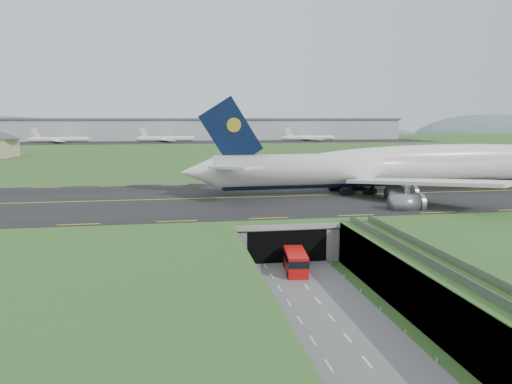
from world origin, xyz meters
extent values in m
plane|color=#335823|center=(0.00, 0.00, 0.00)|extent=(900.00, 900.00, 0.00)
cube|color=gray|center=(0.00, 0.00, 3.00)|extent=(800.00, 800.00, 6.00)
cube|color=slate|center=(0.00, -7.50, 0.10)|extent=(12.00, 75.00, 0.20)
cube|color=black|center=(0.00, 33.00, 6.09)|extent=(800.00, 44.00, 0.18)
cube|color=gray|center=(0.00, 19.00, 5.50)|extent=(16.00, 22.00, 1.00)
cube|color=gray|center=(-7.00, 19.00, 3.00)|extent=(2.00, 22.00, 6.00)
cube|color=gray|center=(7.00, 19.00, 3.00)|extent=(2.00, 22.00, 6.00)
cube|color=black|center=(0.00, 14.00, 2.50)|extent=(12.00, 12.00, 5.00)
cube|color=#A8A8A3|center=(0.00, 7.95, 5.60)|extent=(17.00, 0.50, 0.80)
cube|color=#A8A8A3|center=(11.00, -18.50, 5.80)|extent=(3.00, 53.00, 0.50)
cube|color=gray|center=(9.60, -18.50, 6.55)|extent=(0.06, 53.00, 1.00)
cube|color=gray|center=(12.40, -18.50, 6.55)|extent=(0.06, 53.00, 1.00)
cylinder|color=#A8A8A3|center=(11.00, -16.00, 2.80)|extent=(0.90, 0.90, 5.60)
cylinder|color=#A8A8A3|center=(11.00, -4.00, 2.80)|extent=(0.90, 0.90, 5.60)
cylinder|color=white|center=(25.11, 35.70, 11.15)|extent=(67.79, 9.52, 6.36)
cone|color=white|center=(-11.61, 33.97, 11.15)|extent=(7.23, 6.36, 6.04)
ellipsoid|color=white|center=(43.33, 36.55, 12.58)|extent=(72.85, 9.25, 6.68)
cylinder|color=black|center=(25.11, 35.70, 8.67)|extent=(64.24, 5.68, 2.67)
cube|color=white|center=(26.35, 51.67, 10.15)|extent=(19.84, 29.65, 2.67)
cube|color=white|center=(-6.01, 41.69, 12.64)|extent=(8.72, 11.80, 1.02)
cube|color=white|center=(27.84, 19.91, 10.15)|extent=(21.94, 28.82, 2.67)
cube|color=white|center=(-5.31, 26.81, 12.64)|extent=(9.43, 11.69, 1.02)
cube|color=black|center=(-5.16, 34.27, 18.60)|extent=(12.65, 1.19, 14.06)
cylinder|color=gold|center=(-4.67, 34.30, 20.09)|extent=(2.81, 0.83, 2.78)
cylinder|color=slate|center=(25.39, 45.16, 7.07)|extent=(5.31, 3.52, 3.28)
cylinder|color=slate|center=(20.21, 55.36, 7.07)|extent=(5.31, 3.52, 3.28)
cylinder|color=slate|center=(26.27, 26.30, 7.07)|extent=(5.31, 3.52, 3.28)
cylinder|color=slate|center=(22.07, 15.66, 7.07)|extent=(5.31, 3.52, 3.28)
cylinder|color=black|center=(52.10, 36.97, 6.73)|extent=(1.12, 0.55, 1.09)
cube|color=black|center=(20.64, 35.49, 6.88)|extent=(6.28, 7.23, 1.39)
cube|color=red|center=(0.11, 3.37, 1.66)|extent=(3.59, 7.56, 2.91)
cube|color=black|center=(0.11, 3.37, 2.24)|extent=(3.66, 7.66, 0.97)
cube|color=black|center=(0.11, 3.37, 0.44)|extent=(3.34, 7.05, 0.49)
cylinder|color=black|center=(-1.44, 1.11, 0.53)|extent=(0.44, 0.91, 0.87)
cylinder|color=black|center=(-0.84, 5.93, 0.53)|extent=(0.44, 0.91, 0.87)
cylinder|color=black|center=(1.07, 0.80, 0.53)|extent=(0.44, 0.91, 0.87)
cylinder|color=black|center=(1.66, 5.62, 0.53)|extent=(0.44, 0.91, 0.87)
cube|color=#B2B2B2|center=(0.00, 300.00, 13.50)|extent=(300.00, 22.00, 15.00)
cube|color=#4C4C51|center=(0.00, 300.00, 21.00)|extent=(302.00, 24.00, 1.20)
cube|color=black|center=(0.00, 270.00, 6.14)|extent=(320.00, 50.00, 0.08)
cylinder|color=white|center=(-87.95, 275.00, 8.18)|extent=(34.00, 3.20, 3.20)
cylinder|color=white|center=(-20.75, 275.00, 8.18)|extent=(34.00, 3.20, 3.20)
cylinder|color=white|center=(76.92, 275.00, 8.18)|extent=(34.00, 3.20, 3.20)
ellipsoid|color=slate|center=(120.00, 430.00, -4.00)|extent=(260.00, 91.00, 44.00)
ellipsoid|color=slate|center=(320.00, 430.00, -4.00)|extent=(180.00, 63.00, 60.00)
camera|label=1|loc=(-16.33, -61.75, 21.29)|focal=35.00mm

